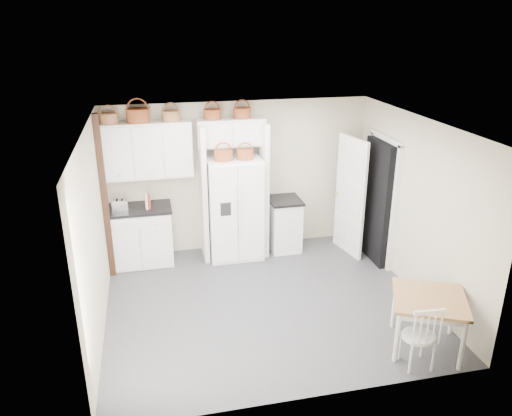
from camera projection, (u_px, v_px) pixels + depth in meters
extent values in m
plane|color=#38383D|center=(265.00, 302.00, 7.27)|extent=(4.50, 4.50, 0.00)
plane|color=white|center=(267.00, 125.00, 6.33)|extent=(4.50, 4.50, 0.00)
plane|color=beige|center=(239.00, 177.00, 8.62)|extent=(4.50, 0.00, 4.50)
plane|color=beige|center=(94.00, 234.00, 6.34)|extent=(0.00, 4.00, 4.00)
plane|color=beige|center=(416.00, 207.00, 7.26)|extent=(0.00, 4.00, 4.00)
cube|color=white|center=(234.00, 208.00, 8.42)|extent=(0.90, 0.72, 1.74)
cube|color=white|center=(140.00, 236.00, 8.29)|extent=(1.03, 0.65, 0.95)
cube|color=white|center=(284.00, 225.00, 8.81)|extent=(0.51, 0.61, 0.90)
cube|color=olive|center=(426.00, 322.00, 6.16)|extent=(1.14, 1.14, 0.71)
cube|color=white|center=(419.00, 336.00, 5.81)|extent=(0.42, 0.39, 0.81)
cube|color=black|center=(138.00, 208.00, 8.11)|extent=(1.07, 0.69, 0.04)
cube|color=black|center=(285.00, 200.00, 8.64)|extent=(0.55, 0.65, 0.04)
cube|color=silver|center=(120.00, 205.00, 7.96)|extent=(0.25, 0.14, 0.17)
cube|color=maroon|center=(149.00, 202.00, 8.03)|extent=(0.05, 0.15, 0.22)
cube|color=beige|center=(146.00, 201.00, 8.02)|extent=(0.05, 0.17, 0.25)
cylinder|color=brown|center=(109.00, 118.00, 7.64)|extent=(0.28, 0.28, 0.16)
cylinder|color=maroon|center=(138.00, 115.00, 7.72)|extent=(0.36, 0.36, 0.21)
cylinder|color=brown|center=(171.00, 116.00, 7.83)|extent=(0.28, 0.28, 0.16)
cylinder|color=maroon|center=(212.00, 114.00, 7.97)|extent=(0.28, 0.28, 0.16)
cylinder|color=maroon|center=(242.00, 113.00, 8.07)|extent=(0.29, 0.29, 0.16)
cylinder|color=maroon|center=(223.00, 156.00, 7.95)|extent=(0.30, 0.30, 0.16)
cylinder|color=maroon|center=(245.00, 155.00, 8.03)|extent=(0.28, 0.28, 0.15)
cube|color=white|center=(148.00, 150.00, 7.95)|extent=(1.40, 0.34, 0.90)
cube|color=white|center=(231.00, 132.00, 8.14)|extent=(1.12, 0.34, 0.45)
cube|color=white|center=(203.00, 193.00, 8.27)|extent=(0.08, 0.60, 2.30)
cube|color=white|center=(263.00, 189.00, 8.47)|extent=(0.08, 0.60, 2.30)
cube|color=#331812|center=(105.00, 199.00, 7.58)|extent=(0.09, 0.09, 2.60)
cube|color=black|center=(378.00, 202.00, 8.25)|extent=(0.18, 0.85, 2.05)
cube|color=white|center=(350.00, 197.00, 8.48)|extent=(0.21, 0.79, 2.05)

